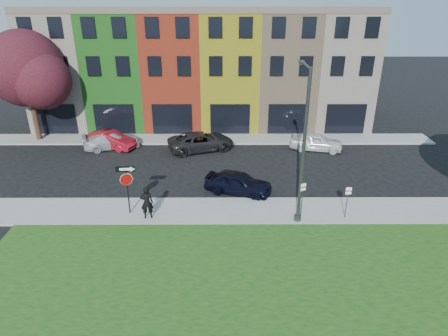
{
  "coord_description": "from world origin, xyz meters",
  "views": [
    {
      "loc": [
        -0.64,
        -17.02,
        11.87
      ],
      "look_at": [
        -0.56,
        4.0,
        2.34
      ],
      "focal_mm": 32.0,
      "sensor_mm": 36.0,
      "label": 1
    }
  ],
  "objects_px": {
    "stop_sign": "(126,180)",
    "sedan_near": "(238,183)",
    "street_lamp": "(303,148)",
    "man": "(147,203)"
  },
  "relations": [
    {
      "from": "stop_sign",
      "to": "sedan_near",
      "type": "relative_size",
      "value": 0.65
    },
    {
      "from": "man",
      "to": "sedan_near",
      "type": "height_order",
      "value": "man"
    },
    {
      "from": "man",
      "to": "street_lamp",
      "type": "height_order",
      "value": "street_lamp"
    },
    {
      "from": "stop_sign",
      "to": "street_lamp",
      "type": "distance_m",
      "value": 9.69
    },
    {
      "from": "sedan_near",
      "to": "street_lamp",
      "type": "height_order",
      "value": "street_lamp"
    },
    {
      "from": "man",
      "to": "sedan_near",
      "type": "relative_size",
      "value": 0.42
    },
    {
      "from": "stop_sign",
      "to": "sedan_near",
      "type": "bearing_deg",
      "value": 19.17
    },
    {
      "from": "sedan_near",
      "to": "stop_sign",
      "type": "bearing_deg",
      "value": 131.98
    },
    {
      "from": "street_lamp",
      "to": "sedan_near",
      "type": "bearing_deg",
      "value": 133.36
    },
    {
      "from": "man",
      "to": "stop_sign",
      "type": "bearing_deg",
      "value": -32.42
    }
  ]
}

